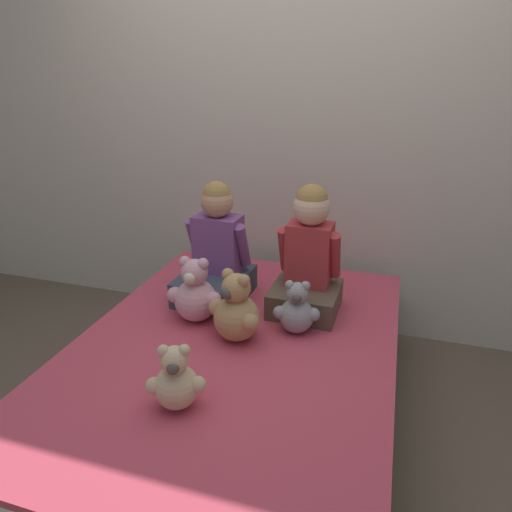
{
  "coord_description": "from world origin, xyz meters",
  "views": [
    {
      "loc": [
        0.59,
        -1.58,
        1.55
      ],
      "look_at": [
        0.0,
        0.33,
        0.73
      ],
      "focal_mm": 32.0,
      "sensor_mm": 36.0,
      "label": 1
    }
  ],
  "objects_px": {
    "bed": "(235,386)",
    "child_on_right": "(308,259)",
    "child_on_left": "(216,255)",
    "teddy_bear_between_children": "(236,311)",
    "teddy_bear_held_by_right_child": "(297,311)",
    "teddy_bear_at_foot_of_bed": "(176,381)",
    "teddy_bear_held_by_left_child": "(195,294)"
  },
  "relations": [
    {
      "from": "bed",
      "to": "child_on_right",
      "type": "bearing_deg",
      "value": 60.01
    },
    {
      "from": "teddy_bear_held_by_left_child",
      "to": "child_on_right",
      "type": "bearing_deg",
      "value": 27.65
    },
    {
      "from": "child_on_left",
      "to": "teddy_bear_held_by_right_child",
      "type": "height_order",
      "value": "child_on_left"
    },
    {
      "from": "child_on_left",
      "to": "child_on_right",
      "type": "xyz_separation_m",
      "value": [
        0.47,
        -0.0,
        0.04
      ]
    },
    {
      "from": "child_on_left",
      "to": "child_on_right",
      "type": "height_order",
      "value": "child_on_right"
    },
    {
      "from": "child_on_right",
      "to": "teddy_bear_held_by_left_child",
      "type": "height_order",
      "value": "child_on_right"
    },
    {
      "from": "teddy_bear_between_children",
      "to": "teddy_bear_at_foot_of_bed",
      "type": "relative_size",
      "value": 1.29
    },
    {
      "from": "teddy_bear_held_by_right_child",
      "to": "teddy_bear_at_foot_of_bed",
      "type": "bearing_deg",
      "value": -126.17
    },
    {
      "from": "child_on_left",
      "to": "child_on_right",
      "type": "bearing_deg",
      "value": 3.01
    },
    {
      "from": "teddy_bear_held_by_left_child",
      "to": "teddy_bear_between_children",
      "type": "relative_size",
      "value": 0.99
    },
    {
      "from": "child_on_right",
      "to": "child_on_left",
      "type": "bearing_deg",
      "value": -178.71
    },
    {
      "from": "child_on_right",
      "to": "teddy_bear_at_foot_of_bed",
      "type": "relative_size",
      "value": 2.49
    },
    {
      "from": "child_on_left",
      "to": "teddy_bear_between_children",
      "type": "distance_m",
      "value": 0.45
    },
    {
      "from": "teddy_bear_held_by_left_child",
      "to": "teddy_bear_at_foot_of_bed",
      "type": "distance_m",
      "value": 0.6
    },
    {
      "from": "child_on_right",
      "to": "teddy_bear_held_by_right_child",
      "type": "xyz_separation_m",
      "value": [
        -0.0,
        -0.23,
        -0.16
      ]
    },
    {
      "from": "bed",
      "to": "teddy_bear_at_foot_of_bed",
      "type": "relative_size",
      "value": 7.45
    },
    {
      "from": "bed",
      "to": "teddy_bear_held_by_right_child",
      "type": "relative_size",
      "value": 7.44
    },
    {
      "from": "child_on_left",
      "to": "teddy_bear_held_by_right_child",
      "type": "distance_m",
      "value": 0.54
    },
    {
      "from": "teddy_bear_between_children",
      "to": "child_on_right",
      "type": "bearing_deg",
      "value": 80.38
    },
    {
      "from": "teddy_bear_held_by_left_child",
      "to": "teddy_bear_held_by_right_child",
      "type": "height_order",
      "value": "teddy_bear_held_by_left_child"
    },
    {
      "from": "child_on_right",
      "to": "teddy_bear_between_children",
      "type": "bearing_deg",
      "value": -121.58
    },
    {
      "from": "child_on_right",
      "to": "teddy_bear_between_children",
      "type": "distance_m",
      "value": 0.45
    },
    {
      "from": "child_on_left",
      "to": "teddy_bear_at_foot_of_bed",
      "type": "distance_m",
      "value": 0.87
    },
    {
      "from": "teddy_bear_held_by_left_child",
      "to": "teddy_bear_held_by_right_child",
      "type": "distance_m",
      "value": 0.48
    },
    {
      "from": "child_on_left",
      "to": "teddy_bear_held_by_left_child",
      "type": "bearing_deg",
      "value": -87.12
    },
    {
      "from": "teddy_bear_at_foot_of_bed",
      "to": "child_on_left",
      "type": "bearing_deg",
      "value": 82.6
    },
    {
      "from": "child_on_right",
      "to": "bed",
      "type": "bearing_deg",
      "value": -118.46
    },
    {
      "from": "teddy_bear_held_by_right_child",
      "to": "teddy_bear_between_children",
      "type": "distance_m",
      "value": 0.28
    },
    {
      "from": "teddy_bear_between_children",
      "to": "bed",
      "type": "bearing_deg",
      "value": -63.87
    },
    {
      "from": "teddy_bear_between_children",
      "to": "teddy_bear_at_foot_of_bed",
      "type": "bearing_deg",
      "value": -73.06
    },
    {
      "from": "child_on_right",
      "to": "teddy_bear_between_children",
      "type": "height_order",
      "value": "child_on_right"
    },
    {
      "from": "teddy_bear_held_by_left_child",
      "to": "teddy_bear_at_foot_of_bed",
      "type": "height_order",
      "value": "teddy_bear_held_by_left_child"
    }
  ]
}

